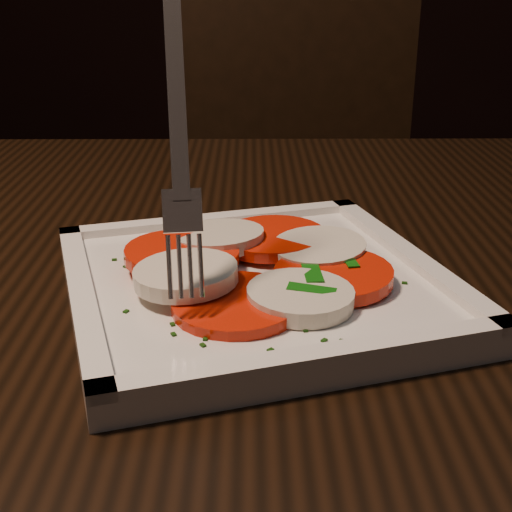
{
  "coord_description": "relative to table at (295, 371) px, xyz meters",
  "views": [
    {
      "loc": [
        -0.28,
        -0.71,
        0.96
      ],
      "look_at": [
        -0.32,
        -0.28,
        0.78
      ],
      "focal_mm": 50.0,
      "sensor_mm": 36.0,
      "label": 1
    }
  ],
  "objects": [
    {
      "name": "plate",
      "position": [
        -0.03,
        -0.07,
        0.11
      ],
      "size": [
        0.31,
        0.31,
        0.01
      ],
      "primitive_type": "cube",
      "rotation": [
        0.0,
        0.0,
        0.39
      ],
      "color": "white",
      "rests_on": "table"
    },
    {
      "name": "table",
      "position": [
        0.0,
        0.0,
        0.0
      ],
      "size": [
        1.27,
        0.91,
        0.75
      ],
      "rotation": [
        0.0,
        0.0,
        0.1
      ],
      "color": "black",
      "rests_on": "ground"
    },
    {
      "name": "fork",
      "position": [
        -0.07,
        -0.09,
        0.22
      ],
      "size": [
        0.06,
        0.1,
        0.18
      ],
      "primitive_type": null,
      "rotation": [
        0.0,
        0.0,
        0.22
      ],
      "color": "white",
      "rests_on": "caprese_salad"
    },
    {
      "name": "caprese_salad",
      "position": [
        -0.03,
        -0.07,
        0.12
      ],
      "size": [
        0.2,
        0.21,
        0.02
      ],
      "color": "red",
      "rests_on": "plate"
    },
    {
      "name": "chair",
      "position": [
        -0.02,
        0.7,
        -0.12
      ],
      "size": [
        0.48,
        0.48,
        0.93
      ],
      "rotation": [
        0.0,
        0.0,
        0.15
      ],
      "color": "black",
      "rests_on": "ground"
    }
  ]
}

